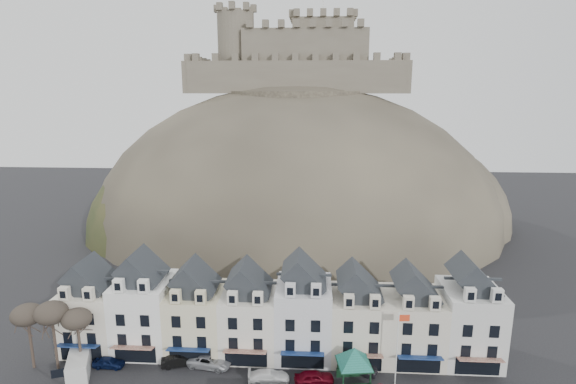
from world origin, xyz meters
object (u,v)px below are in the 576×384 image
object	(u,v)px
flagpole	(398,344)
car_silver	(210,361)
car_black	(180,360)
white_van	(79,365)
car_navy	(109,362)
car_maroon	(314,377)
car_white	(269,376)
car_charcoal	(358,367)
bus_shelter	(354,356)

from	to	relation	value
flagpole	car_silver	size ratio (longest dim) A/B	1.71
car_black	white_van	bearing A→B (deg)	85.72
car_navy	car_silver	world-z (taller)	car_silver
flagpole	car_maroon	size ratio (longest dim) A/B	1.97
car_white	car_black	bearing A→B (deg)	70.35
flagpole	car_silver	world-z (taller)	flagpole
white_van	car_black	distance (m)	11.54
white_van	car_charcoal	xyz separation A→B (m)	(32.78, 2.41, -0.46)
car_silver	car_white	world-z (taller)	car_silver
car_navy	flagpole	bearing A→B (deg)	-91.39
car_black	car_navy	bearing A→B (deg)	79.28
car_navy	white_van	bearing A→B (deg)	120.36
white_van	car_white	world-z (taller)	white_van
bus_shelter	car_silver	xyz separation A→B (m)	(-17.10, 2.50, -2.90)
car_white	bus_shelter	bearing A→B (deg)	-97.00
car_black	car_white	xyz separation A→B (m)	(11.13, -2.50, -0.04)
white_van	car_silver	distance (m)	15.14
bus_shelter	car_black	bearing A→B (deg)	164.95
white_van	car_maroon	size ratio (longest dim) A/B	1.26
bus_shelter	flagpole	world-z (taller)	flagpole
car_navy	car_maroon	xyz separation A→B (m)	(24.80, -1.60, 0.13)
white_van	car_white	size ratio (longest dim) A/B	1.20
car_maroon	flagpole	bearing A→B (deg)	-97.63
bus_shelter	car_charcoal	size ratio (longest dim) A/B	1.63
bus_shelter	white_van	world-z (taller)	bus_shelter
white_van	car_navy	xyz separation A→B (m)	(2.78, 1.60, -0.56)
car_black	car_maroon	distance (m)	16.52
bus_shelter	flagpole	bearing A→B (deg)	-2.75
flagpole	white_van	size ratio (longest dim) A/B	1.56
car_black	car_maroon	xyz separation A→B (m)	(16.33, -2.50, 0.05)
flagpole	car_black	distance (m)	26.08
bus_shelter	car_white	distance (m)	10.09
bus_shelter	car_charcoal	distance (m)	3.85
flagpole	car_black	xyz separation A→B (m)	(-25.63, 2.04, -4.36)
flagpole	white_van	world-z (taller)	flagpole
bus_shelter	car_white	size ratio (longest dim) A/B	1.54
car_navy	car_black	xyz separation A→B (m)	(8.47, 0.90, 0.08)
bus_shelter	car_white	bearing A→B (deg)	171.81
car_navy	car_charcoal	bearing A→B (deg)	-87.94
car_white	car_maroon	bearing A→B (deg)	-97.00
white_van	car_navy	world-z (taller)	white_van
car_black	car_maroon	size ratio (longest dim) A/B	0.97
car_white	car_charcoal	size ratio (longest dim) A/B	1.06
car_maroon	car_black	bearing A→B (deg)	70.81
bus_shelter	car_black	world-z (taller)	bus_shelter
flagpole	car_charcoal	world-z (taller)	flagpole
car_silver	car_maroon	distance (m)	12.90
car_navy	car_charcoal	world-z (taller)	car_charcoal
car_navy	car_white	size ratio (longest dim) A/B	0.79
bus_shelter	white_van	bearing A→B (deg)	171.81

